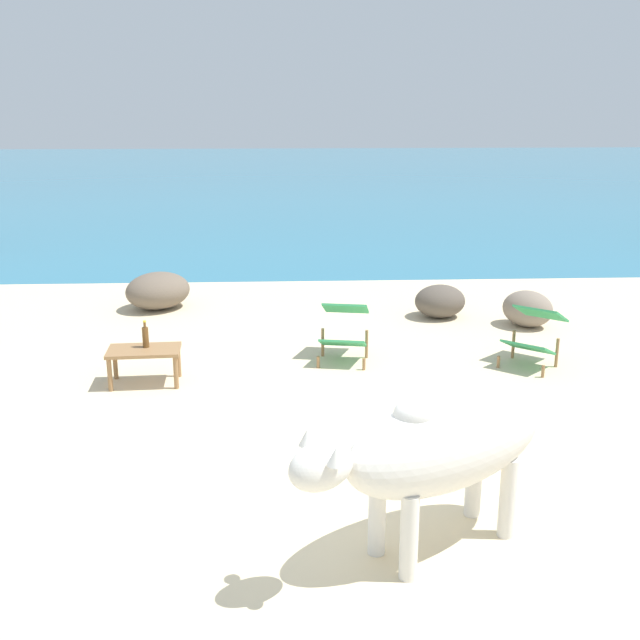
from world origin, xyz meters
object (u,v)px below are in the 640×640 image
(bottle, at_px, (145,337))
(deck_chair_near, at_px, (535,332))
(low_bench_table, at_px, (144,354))
(deck_chair_far, at_px, (344,327))
(cow, at_px, (441,445))

(bottle, bearing_deg, deck_chair_near, 4.87)
(deck_chair_near, bearing_deg, bottle, -46.35)
(low_bench_table, relative_size, bottle, 2.65)
(bottle, xyz_separation_m, deck_chair_far, (2.17, 0.65, -0.13))
(low_bench_table, height_order, deck_chair_near, deck_chair_near)
(low_bench_table, bearing_deg, deck_chair_near, 2.42)
(low_bench_table, distance_m, deck_chair_far, 2.30)
(low_bench_table, bearing_deg, deck_chair_far, 14.78)
(cow, height_order, low_bench_table, cow)
(cow, xyz_separation_m, low_bench_table, (-2.52, 3.20, -0.43))
(deck_chair_far, bearing_deg, deck_chair_near, 92.53)
(low_bench_table, height_order, bottle, bottle)
(deck_chair_far, bearing_deg, low_bench_table, -61.99)
(cow, distance_m, low_bench_table, 4.09)
(bottle, relative_size, deck_chair_far, 0.35)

